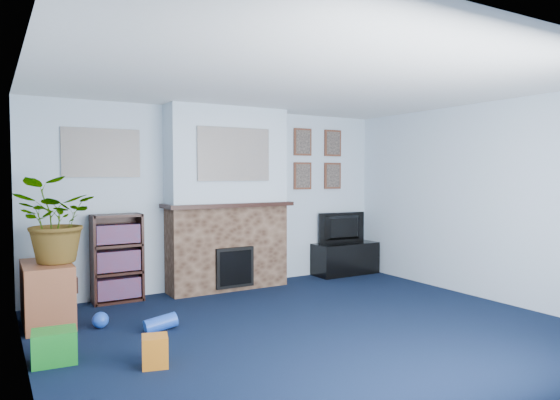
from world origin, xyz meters
TOP-DOWN VIEW (x-y plane):
  - floor at (0.00, 0.00)m, footprint 5.00×4.50m
  - ceiling at (0.00, 0.00)m, footprint 5.00×4.50m
  - wall_back at (0.00, 2.25)m, footprint 5.00×0.04m
  - wall_front at (0.00, -2.25)m, footprint 5.00×0.04m
  - wall_left at (-2.50, 0.00)m, footprint 0.04×4.50m
  - wall_right at (2.50, 0.00)m, footprint 0.04×4.50m
  - chimney_breast at (0.00, 2.05)m, footprint 1.72×0.50m
  - collage_main at (0.00, 1.84)m, footprint 1.00×0.03m
  - collage_left at (-1.55, 2.23)m, footprint 0.90×0.03m
  - portrait_tl at (1.30, 2.23)m, footprint 0.30×0.03m
  - portrait_tr at (1.85, 2.23)m, footprint 0.30×0.03m
  - portrait_bl at (1.30, 2.23)m, footprint 0.30×0.03m
  - portrait_br at (1.85, 2.23)m, footprint 0.30×0.03m
  - tv_stand at (1.95, 2.03)m, footprint 1.01×0.42m
  - television at (1.95, 2.05)m, footprint 0.80×0.17m
  - bookshelf at (-1.42, 2.11)m, footprint 0.58×0.28m
  - sideboard at (-2.24, 1.54)m, footprint 0.45×0.81m
  - potted_plant at (-2.19, 1.49)m, footprint 0.96×0.90m
  - mantel_clock at (-0.05, 2.00)m, footprint 0.11×0.07m
  - mantel_candle at (0.36, 2.00)m, footprint 0.05×0.05m
  - mantel_teddy at (-0.54, 2.00)m, footprint 0.13×0.13m
  - mantel_can at (0.69, 2.00)m, footprint 0.06×0.06m
  - green_crate at (-2.30, 0.36)m, footprint 0.36×0.30m
  - toy_ball at (-1.80, 1.13)m, footprint 0.16×0.16m
  - toy_block at (-1.62, -0.12)m, footprint 0.24×0.24m
  - toy_tube at (-1.31, 0.75)m, footprint 0.33×0.14m

SIDE VIEW (x-z plane):
  - floor at x=0.00m, z-range -0.01..0.01m
  - toy_tube at x=-1.31m, z-range -0.02..0.16m
  - toy_ball at x=-1.80m, z-range 0.01..0.17m
  - toy_block at x=-1.62m, z-range -0.01..0.23m
  - green_crate at x=-2.30m, z-range 0.01..0.27m
  - tv_stand at x=1.95m, z-range -0.01..0.46m
  - sideboard at x=-2.24m, z-range 0.03..0.67m
  - bookshelf at x=-1.42m, z-range -0.02..1.03m
  - television at x=1.95m, z-range 0.48..0.94m
  - potted_plant at x=-2.19m, z-range 0.63..1.50m
  - chimney_breast at x=0.00m, z-range -0.02..2.38m
  - wall_back at x=0.00m, z-range 0.00..2.40m
  - wall_front at x=0.00m, z-range 0.00..2.40m
  - wall_left at x=-2.50m, z-range 0.00..2.40m
  - wall_right at x=2.50m, z-range 0.00..2.40m
  - mantel_can at x=0.69m, z-range 1.15..1.27m
  - mantel_teddy at x=-0.54m, z-range 1.15..1.28m
  - mantel_clock at x=-0.05m, z-range 1.14..1.30m
  - mantel_candle at x=0.36m, z-range 1.14..1.32m
  - portrait_bl at x=1.30m, z-range 1.30..1.70m
  - portrait_br at x=1.85m, z-range 1.30..1.70m
  - collage_left at x=-1.55m, z-range 1.49..2.07m
  - collage_main at x=0.00m, z-range 1.44..2.12m
  - portrait_tl at x=1.30m, z-range 1.80..2.20m
  - portrait_tr at x=1.85m, z-range 1.80..2.20m
  - ceiling at x=0.00m, z-range 2.40..2.40m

